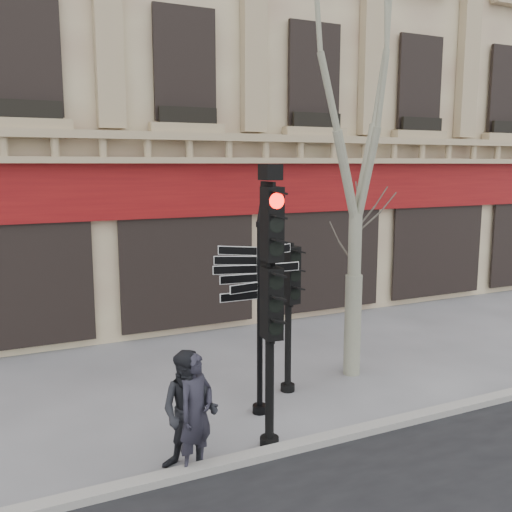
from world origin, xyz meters
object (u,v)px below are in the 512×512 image
at_px(pedestrian_a, 196,413).
at_px(fingerpost, 260,274).
at_px(traffic_signal_secondary, 288,291).
at_px(traffic_signal_main, 270,274).
at_px(pedestrian_b, 190,412).
at_px(plane_tree, 359,92).

bearing_deg(pedestrian_a, fingerpost, 9.74).
relative_size(fingerpost, traffic_signal_secondary, 1.31).
distance_m(traffic_signal_main, pedestrian_b, 2.22).
relative_size(traffic_signal_main, traffic_signal_secondary, 1.53).
height_order(traffic_signal_main, plane_tree, plane_tree).
height_order(fingerpost, plane_tree, plane_tree).
bearing_deg(pedestrian_b, pedestrian_a, 12.77).
distance_m(traffic_signal_main, traffic_signal_secondary, 2.30).
height_order(fingerpost, traffic_signal_main, traffic_signal_main).
relative_size(fingerpost, pedestrian_b, 2.10).
bearing_deg(fingerpost, pedestrian_a, -129.70).
bearing_deg(plane_tree, pedestrian_a, -152.19).
bearing_deg(fingerpost, pedestrian_b, -131.77).
xyz_separation_m(traffic_signal_main, pedestrian_b, (-1.29, -0.13, -1.80)).
bearing_deg(plane_tree, traffic_signal_main, -145.34).
distance_m(traffic_signal_main, plane_tree, 4.54).
bearing_deg(traffic_signal_secondary, pedestrian_b, -151.30).
height_order(traffic_signal_main, traffic_signal_secondary, traffic_signal_main).
height_order(traffic_signal_secondary, plane_tree, plane_tree).
bearing_deg(traffic_signal_main, fingerpost, 75.41).
height_order(traffic_signal_secondary, pedestrian_b, traffic_signal_secondary).
bearing_deg(pedestrian_b, traffic_signal_secondary, 74.59).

